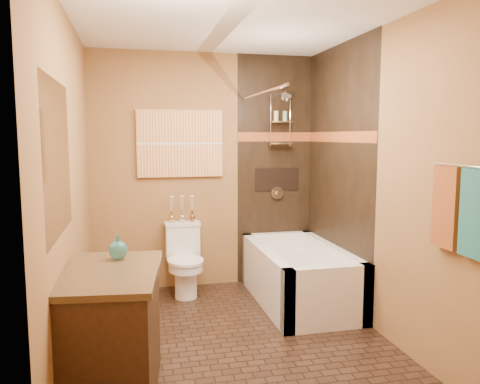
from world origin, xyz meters
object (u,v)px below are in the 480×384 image
object	(u,v)px
sunset_painting	(180,144)
bathtub	(299,280)
toilet	(184,259)
vanity	(111,334)

from	to	relation	value
sunset_painting	bathtub	bearing A→B (deg)	-34.11
bathtub	toilet	world-z (taller)	toilet
bathtub	sunset_painting	bearing A→B (deg)	145.89
bathtub	vanity	world-z (taller)	vanity
vanity	toilet	bearing A→B (deg)	77.15
sunset_painting	vanity	distance (m)	2.45
sunset_painting	toilet	bearing A→B (deg)	-90.00
bathtub	vanity	distance (m)	2.20
toilet	vanity	world-z (taller)	vanity
vanity	bathtub	bearing A→B (deg)	44.91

